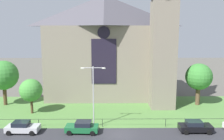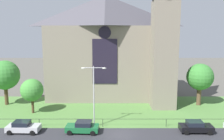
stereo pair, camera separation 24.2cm
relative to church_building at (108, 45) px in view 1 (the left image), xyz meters
The scene contains 11 objects.
ground 13.58m from the church_building, 80.05° to the right, with size 160.00×160.00×0.00m, color #56544C.
grass_verge 14.94m from the church_building, 81.87° to the right, with size 120.00×20.00×0.01m, color #517F3D.
church_building is the anchor object (origin of this frame).
iron_railing 18.73m from the church_building, 92.72° to the right, with size 34.98×0.07×1.13m.
tree_right_far 17.94m from the church_building, 21.33° to the right, with size 4.66×4.66×7.44m.
tree_left_far 20.00m from the church_building, 161.79° to the right, with size 5.17×5.17×7.97m.
tree_left_near 17.41m from the church_building, 139.31° to the right, with size 3.60×3.60×5.57m.
streetlamp_near 17.19m from the church_building, 96.77° to the right, with size 3.37×0.26×8.43m.
parked_car_silver 23.25m from the church_building, 121.38° to the right, with size 4.26×2.13×1.51m.
parked_car_green 20.80m from the church_building, 100.32° to the right, with size 4.28×2.19×1.51m.
parked_car_black 23.38m from the church_building, 57.84° to the right, with size 4.23×2.07×1.51m.
Camera 1 is at (-1.28, -28.80, 12.95)m, focal length 38.39 mm.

